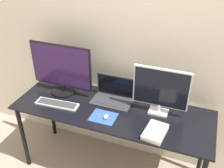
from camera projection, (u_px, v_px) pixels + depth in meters
wall_back at (126, 45)px, 2.44m from camera, size 7.00×0.05×2.50m
desk at (112, 117)px, 2.43m from camera, size 1.82×0.63×0.77m
monitor_left at (61, 69)px, 2.50m from camera, size 0.62×0.23×0.51m
monitor_right at (161, 90)px, 2.22m from camera, size 0.48×0.12×0.44m
laptop at (113, 95)px, 2.48m from camera, size 0.38×0.23×0.23m
keyboard at (57, 104)px, 2.44m from camera, size 0.42×0.14×0.02m
mousepad at (103, 117)px, 2.28m from camera, size 0.22×0.18×0.00m
mouse at (106, 117)px, 2.26m from camera, size 0.04×0.06×0.03m
book at (155, 132)px, 2.09m from camera, size 0.18×0.25×0.04m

